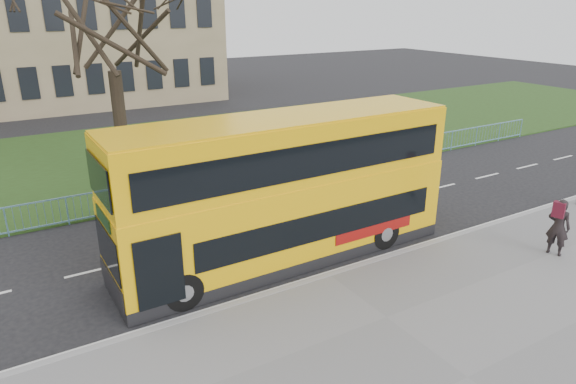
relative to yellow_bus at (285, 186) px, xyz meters
name	(u,v)px	position (x,y,z in m)	size (l,w,h in m)	color
ground	(301,257)	(0.42, -0.29, -2.43)	(120.00, 120.00, 0.00)	black
pavement	(467,379)	(0.42, -7.04, -2.37)	(80.00, 10.50, 0.12)	slate
kerb	(329,276)	(0.42, -1.84, -2.36)	(80.00, 0.20, 0.14)	gray
grass_verge	(162,152)	(0.42, 14.01, -2.39)	(80.00, 15.40, 0.08)	#253D16
guard_railing	(218,183)	(0.42, 6.31, -1.88)	(40.00, 0.12, 1.10)	#6EA7C4
bare_tree	(112,47)	(-2.58, 9.71, 3.57)	(8.28, 8.28, 11.83)	black
civic_building	(9,13)	(-4.58, 34.71, 4.57)	(30.00, 15.00, 14.00)	#7D6E4F
yellow_bus	(285,186)	(0.00, 0.00, 0.00)	(10.84, 2.71, 4.53)	#F6B50A
pedestrian	(558,227)	(7.42, -4.42, -1.37)	(0.68, 0.45, 1.88)	black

